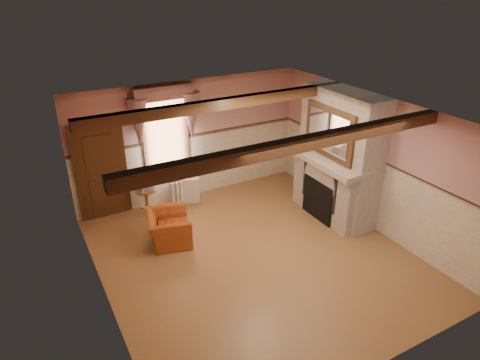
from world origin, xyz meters
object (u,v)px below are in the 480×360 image
armchair (169,228)px  oil_lamp (321,143)px  side_table (147,200)px  radiator (184,190)px  mantel_clock (319,144)px  bowl (332,153)px

armchair → oil_lamp: (3.49, -0.27, 1.25)m
side_table → radiator: size_ratio=0.79×
armchair → oil_lamp: oil_lamp is taller
armchair → radiator: size_ratio=1.36×
mantel_clock → oil_lamp: oil_lamp is taller
side_table → oil_lamp: oil_lamp is taller
bowl → armchair: bearing=169.6°
bowl → oil_lamp: bearing=90.0°
mantel_clock → oil_lamp: (0.00, -0.08, 0.04)m
oil_lamp → bowl: bearing=-90.0°
radiator → oil_lamp: oil_lamp is taller
armchair → radiator: armchair is taller
bowl → oil_lamp: 0.38m
radiator → bowl: bearing=-15.4°
armchair → side_table: size_ratio=1.73×
side_table → radiator: bearing=0.8°
armchair → mantel_clock: size_ratio=3.97×
radiator → bowl: 3.50m
mantel_clock → bowl: bearing=-90.0°
armchair → side_table: 1.39m
armchair → radiator: bearing=-18.4°
armchair → mantel_clock: 3.70m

